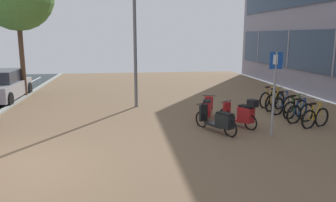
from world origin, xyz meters
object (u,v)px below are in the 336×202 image
Objects in this scene: bicycle_rack_02 at (295,109)px; bicycle_rack_04 at (275,102)px; bicycle_rack_00 at (315,118)px; bicycle_rack_03 at (283,105)px; parking_sign at (274,85)px; lamp_post at (135,36)px; scooter_mid at (207,108)px; parked_car_far at (1,86)px; scooter_near at (219,121)px; bicycle_rack_01 at (300,113)px; bicycle_rack_05 at (269,99)px; scooter_far at (242,114)px.

bicycle_rack_02 is 1.34m from bicycle_rack_04.
bicycle_rack_03 is (-0.12, 2.00, 0.02)m from bicycle_rack_00.
lamp_post is (-3.91, 4.94, 1.43)m from parking_sign.
scooter_mid is 10.23m from parked_car_far.
bicycle_rack_04 is 4.31m from scooter_near.
bicycle_rack_00 is 3.42m from scooter_near.
bicycle_rack_00 is 1.33m from bicycle_rack_02.
bicycle_rack_00 is 0.99× the size of bicycle_rack_01.
bicycle_rack_00 is 2.67m from bicycle_rack_04.
bicycle_rack_05 is at bearing 91.45° from bicycle_rack_00.
scooter_far is (-2.33, -1.65, 0.12)m from bicycle_rack_03.
bicycle_rack_01 is at bearing 39.52° from parking_sign.
bicycle_rack_03 is 0.51× the size of parking_sign.
parking_sign is (-1.76, -1.45, 1.25)m from bicycle_rack_01.
bicycle_rack_03 is at bearing 93.51° from bicycle_rack_00.
bicycle_rack_00 is 0.49× the size of parking_sign.
scooter_near is 1.09m from scooter_far.
bicycle_rack_02 is 1.05× the size of bicycle_rack_05.
bicycle_rack_00 is 1.03× the size of bicycle_rack_05.
bicycle_rack_05 reaches higher than bicycle_rack_01.
parking_sign reaches higher than bicycle_rack_01.
bicycle_rack_01 is at bearing 7.79° from scooter_far.
bicycle_rack_03 is at bearing 57.13° from parking_sign.
bicycle_rack_04 is 0.23× the size of lamp_post.
scooter_far reaches higher than scooter_near.
bicycle_rack_04 is at bearing 18.59° from scooter_mid.
parking_sign is at bearing -117.22° from bicycle_rack_04.
bicycle_rack_04 is 6.46m from lamp_post.
bicycle_rack_05 is at bearing 84.65° from bicycle_rack_04.
scooter_near is 0.67× the size of parking_sign.
scooter_far is (-2.30, -2.31, 0.11)m from bicycle_rack_04.
bicycle_rack_05 is at bearing 88.37° from bicycle_rack_03.
parked_car_far reaches higher than scooter_mid.
bicycle_rack_03 reaches higher than bicycle_rack_00.
bicycle_rack_02 is at bearing 23.38° from scooter_near.
bicycle_rack_01 is at bearing -105.07° from bicycle_rack_02.
bicycle_rack_04 is at bearing 40.78° from scooter_near.
parking_sign is (-1.78, -3.45, 1.23)m from bicycle_rack_04.
bicycle_rack_04 is at bearing -18.18° from parked_car_far.
bicycle_rack_01 is 0.85× the size of scooter_far.
bicycle_rack_00 is 7.66m from lamp_post.
bicycle_rack_05 is 0.81× the size of scooter_far.
scooter_near is 1.14× the size of scooter_far.
bicycle_rack_05 is (0.04, 1.33, -0.00)m from bicycle_rack_03.
scooter_near is at bearing 156.86° from parking_sign.
bicycle_rack_05 is (-0.10, 2.00, 0.01)m from bicycle_rack_02.
scooter_near is at bearing -165.91° from bicycle_rack_01.
lamp_post reaches higher than bicycle_rack_05.
lamp_post is (-5.67, 3.49, 2.69)m from bicycle_rack_01.
bicycle_rack_01 reaches higher than bicycle_rack_00.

